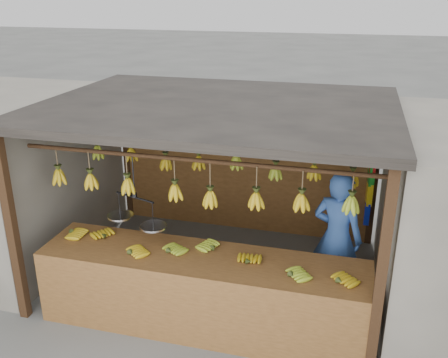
# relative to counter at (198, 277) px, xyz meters

# --- Properties ---
(ground) EXTENTS (80.00, 80.00, 0.00)m
(ground) POSITION_rel_counter_xyz_m (-0.11, 1.23, -0.71)
(ground) COLOR #5B5B57
(stall) EXTENTS (4.30, 3.30, 2.40)m
(stall) POSITION_rel_counter_xyz_m (-0.11, 1.56, 1.26)
(stall) COLOR black
(stall) RESTS_ON ground
(counter) EXTENTS (3.72, 0.85, 0.96)m
(counter) POSITION_rel_counter_xyz_m (0.00, 0.00, 0.00)
(counter) COLOR brown
(counter) RESTS_ON ground
(hanging_bananas) EXTENTS (3.63, 2.22, 0.39)m
(hanging_bananas) POSITION_rel_counter_xyz_m (-0.12, 1.23, 0.91)
(hanging_bananas) COLOR #B59013
(hanging_bananas) RESTS_ON ground
(balance_scale) EXTENTS (0.79, 0.46, 0.82)m
(balance_scale) POSITION_rel_counter_xyz_m (-0.81, 0.23, 0.52)
(balance_scale) COLOR black
(balance_scale) RESTS_ON ground
(vendor) EXTENTS (0.72, 0.59, 1.71)m
(vendor) POSITION_rel_counter_xyz_m (1.44, 1.07, 0.14)
(vendor) COLOR #3359A5
(vendor) RESTS_ON ground
(bag_bundles) EXTENTS (0.08, 0.26, 1.15)m
(bag_bundles) POSITION_rel_counter_xyz_m (1.83, 2.58, 0.30)
(bag_bundles) COLOR red
(bag_bundles) RESTS_ON ground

